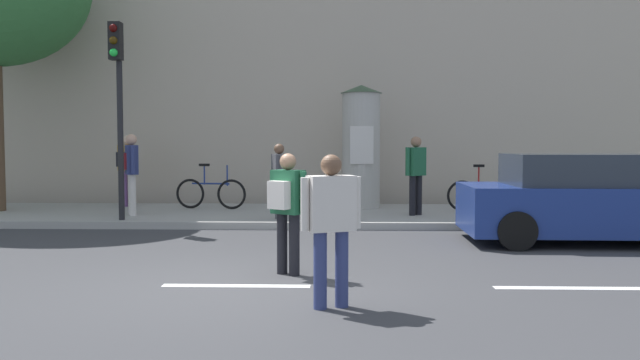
# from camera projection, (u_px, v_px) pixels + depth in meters

# --- Properties ---
(ground_plane) EXTENTS (80.00, 80.00, 0.00)m
(ground_plane) POSITION_uv_depth(u_px,v_px,m) (236.00, 286.00, 7.70)
(ground_plane) COLOR #38383A
(sidewalk_curb) EXTENTS (36.00, 4.00, 0.15)m
(sidewalk_curb) POSITION_uv_depth(u_px,v_px,m) (285.00, 215.00, 14.68)
(sidewalk_curb) COLOR #9E9B93
(sidewalk_curb) RESTS_ON ground_plane
(lane_markings) EXTENTS (25.80, 0.16, 0.01)m
(lane_markings) POSITION_uv_depth(u_px,v_px,m) (236.00, 286.00, 7.70)
(lane_markings) COLOR silver
(lane_markings) RESTS_ON ground_plane
(building_backdrop) EXTENTS (36.00, 5.00, 11.80)m
(building_backdrop) POSITION_uv_depth(u_px,v_px,m) (299.00, 6.00, 19.34)
(building_backdrop) COLOR #B7A893
(building_backdrop) RESTS_ON ground_plane
(traffic_light) EXTENTS (0.24, 0.45, 4.00)m
(traffic_light) POSITION_uv_depth(u_px,v_px,m) (118.00, 87.00, 12.86)
(traffic_light) COLOR black
(traffic_light) RESTS_ON sidewalk_curb
(poster_column) EXTENTS (1.02, 1.02, 3.00)m
(poster_column) POSITION_uv_depth(u_px,v_px,m) (361.00, 146.00, 15.55)
(poster_column) COLOR #B2ADA3
(poster_column) RESTS_ON sidewalk_curb
(pedestrian_in_red_top) EXTENTS (0.62, 0.40, 1.61)m
(pedestrian_in_red_top) POSITION_uv_depth(u_px,v_px,m) (331.00, 218.00, 6.63)
(pedestrian_in_red_top) COLOR navy
(pedestrian_in_red_top) RESTS_ON ground_plane
(pedestrian_with_backpack) EXTENTS (0.51, 0.51, 1.60)m
(pedestrian_with_backpack) POSITION_uv_depth(u_px,v_px,m) (287.00, 203.00, 8.31)
(pedestrian_with_backpack) COLOR black
(pedestrian_with_backpack) RESTS_ON ground_plane
(pedestrian_with_bag) EXTENTS (0.51, 0.62, 1.78)m
(pedestrian_with_bag) POSITION_uv_depth(u_px,v_px,m) (131.00, 166.00, 13.94)
(pedestrian_with_bag) COLOR silver
(pedestrian_with_bag) RESTS_ON sidewalk_curb
(pedestrian_tallest) EXTENTS (0.37, 0.58, 1.57)m
(pedestrian_tallest) POSITION_uv_depth(u_px,v_px,m) (279.00, 175.00, 13.17)
(pedestrian_tallest) COLOR #4C4C51
(pedestrian_tallest) RESTS_ON sidewalk_curb
(pedestrian_near_pole) EXTENTS (0.60, 0.51, 1.78)m
(pedestrian_near_pole) POSITION_uv_depth(u_px,v_px,m) (127.00, 164.00, 15.80)
(pedestrian_near_pole) COLOR #724C84
(pedestrian_near_pole) RESTS_ON sidewalk_curb
(pedestrian_in_dark_shirt) EXTENTS (0.47, 0.45, 1.73)m
(pedestrian_in_dark_shirt) POSITION_uv_depth(u_px,v_px,m) (416.00, 169.00, 13.94)
(pedestrian_in_dark_shirt) COLOR black
(pedestrian_in_dark_shirt) RESTS_ON sidewalk_curb
(bicycle_leaning) EXTENTS (1.77, 0.12, 1.09)m
(bicycle_leaning) POSITION_uv_depth(u_px,v_px,m) (485.00, 195.00, 14.76)
(bicycle_leaning) COLOR black
(bicycle_leaning) RESTS_ON sidewalk_curb
(bicycle_upright) EXTENTS (1.76, 0.34, 1.09)m
(bicycle_upright) POSITION_uv_depth(u_px,v_px,m) (211.00, 193.00, 15.33)
(bicycle_upright) COLOR black
(bicycle_upright) RESTS_ON sidewalk_curb
(parked_car_dark) EXTENTS (4.56, 2.07, 1.55)m
(parked_car_dark) POSITION_uv_depth(u_px,v_px,m) (593.00, 200.00, 11.04)
(parked_car_dark) COLOR navy
(parked_car_dark) RESTS_ON ground_plane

